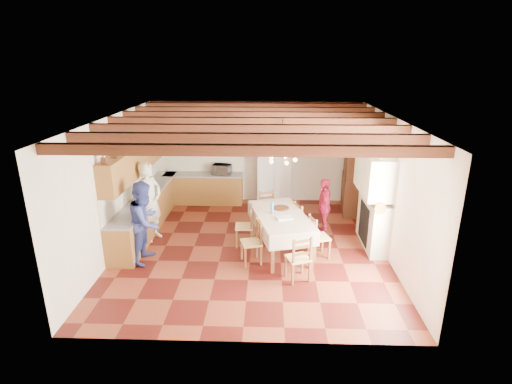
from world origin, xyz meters
TOP-DOWN VIEW (x-y plane):
  - floor at (0.00, 0.00)m, footprint 6.00×6.50m
  - ceiling at (0.00, 0.00)m, footprint 6.00×6.50m
  - wall_back at (0.00, 3.26)m, footprint 6.00×0.02m
  - wall_front at (0.00, -3.26)m, footprint 6.00×0.02m
  - wall_left at (-3.01, 0.00)m, footprint 0.02×6.50m
  - wall_right at (3.01, 0.00)m, footprint 0.02×6.50m
  - ceiling_beams at (0.00, 0.00)m, footprint 6.00×6.30m
  - lower_cabinets_left at (-2.70, 1.05)m, footprint 0.60×4.30m
  - lower_cabinets_back at (-1.55, 2.95)m, footprint 2.30×0.60m
  - countertop_left at (-2.70, 1.05)m, footprint 0.62×4.30m
  - countertop_back at (-1.55, 2.95)m, footprint 2.34×0.62m
  - backsplash_left at (-2.98, 1.05)m, footprint 0.03×4.30m
  - backsplash_back at (-1.55, 3.23)m, footprint 2.30×0.03m
  - upper_cabinets at (-2.83, 1.05)m, footprint 0.35×4.20m
  - fireplace at (2.72, 0.20)m, footprint 0.56×1.60m
  - wall_picture at (1.55, 3.23)m, footprint 0.34×0.03m
  - refrigerator at (0.55, 3.01)m, footprint 0.97×0.79m
  - hutch at (2.75, 2.38)m, footprint 0.68×1.35m
  - dining_table at (0.66, -0.16)m, footprint 1.52×2.24m
  - chandelier at (0.66, -0.16)m, footprint 0.47×0.47m
  - chair_left_near at (0.03, -0.71)m, footprint 0.50×0.51m
  - chair_left_far at (-0.17, 0.13)m, footprint 0.42×0.44m
  - chair_right_near at (1.50, -0.39)m, footprint 0.51×0.52m
  - chair_right_far at (1.24, 0.42)m, footprint 0.53×0.54m
  - chair_end_near at (0.98, -1.37)m, footprint 0.53×0.52m
  - chair_end_far at (0.39, 1.08)m, footprint 0.52×0.51m
  - person_man at (-2.40, 0.38)m, footprint 0.70×0.82m
  - person_woman_blue at (-2.21, -0.66)m, footprint 0.78×0.94m
  - person_woman_red at (1.75, 0.84)m, footprint 0.36×0.84m
  - microwave at (-0.99, 2.95)m, footprint 0.59×0.47m
  - fridge_vase at (0.52, 3.01)m, footprint 0.33×0.33m

SIDE VIEW (x-z plane):
  - floor at x=0.00m, z-range -0.02..0.00m
  - lower_cabinets_left at x=-2.70m, z-range 0.00..0.86m
  - lower_cabinets_back at x=-1.55m, z-range 0.00..0.86m
  - chair_left_near at x=0.03m, z-range 0.00..0.96m
  - chair_left_far at x=-0.17m, z-range 0.00..0.96m
  - chair_right_near at x=1.50m, z-range 0.00..0.96m
  - chair_right_far at x=1.24m, z-range 0.00..0.96m
  - chair_end_near at x=0.98m, z-range 0.00..0.96m
  - chair_end_far at x=0.39m, z-range 0.00..0.96m
  - person_woman_red at x=1.75m, z-range 0.00..1.43m
  - dining_table at x=0.66m, z-range 0.36..1.25m
  - countertop_left at x=-2.70m, z-range 0.86..0.90m
  - countertop_back at x=-1.55m, z-range 0.86..0.90m
  - person_woman_blue at x=-2.21m, z-range 0.00..1.77m
  - person_man at x=-2.40m, z-range 0.00..1.91m
  - refrigerator at x=0.55m, z-range 0.00..1.93m
  - microwave at x=-0.99m, z-range 0.90..1.19m
  - hutch at x=2.75m, z-range 0.00..2.35m
  - backsplash_left at x=-2.98m, z-range 0.90..1.50m
  - backsplash_back at x=-1.55m, z-range 0.90..1.50m
  - fireplace at x=2.72m, z-range 0.00..2.80m
  - wall_back at x=0.00m, z-range 0.00..3.00m
  - wall_front at x=0.00m, z-range 0.00..3.00m
  - wall_left at x=-3.01m, z-range 0.00..3.00m
  - wall_right at x=3.01m, z-range 0.00..3.00m
  - upper_cabinets at x=-2.83m, z-range 1.50..2.20m
  - wall_picture at x=1.55m, z-range 1.64..2.06m
  - fridge_vase at x=0.52m, z-range 1.93..2.23m
  - chandelier at x=0.66m, z-range 2.23..2.27m
  - ceiling_beams at x=0.00m, z-range 2.83..2.99m
  - ceiling at x=0.00m, z-range 3.00..3.02m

